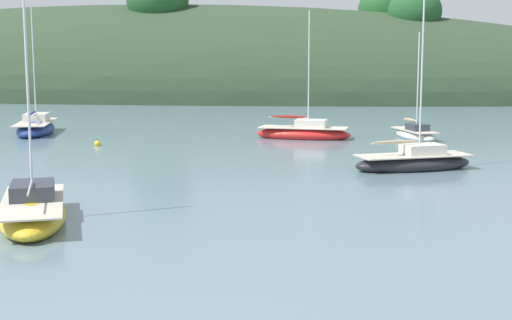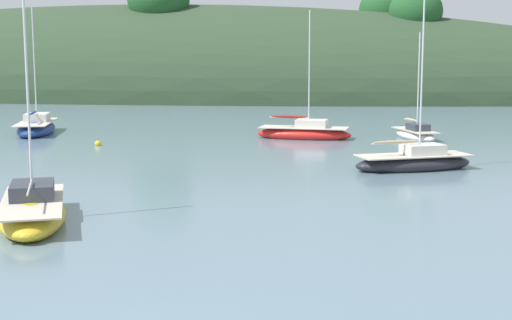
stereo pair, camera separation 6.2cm
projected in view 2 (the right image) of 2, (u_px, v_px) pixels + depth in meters
name	position (u px, v px, depth m)	size (l,w,h in m)	color
far_shoreline_hill	(145.00, 95.00, 102.65)	(150.00, 36.00, 28.95)	#2D422B
sailboat_navy_dinghy	(33.00, 211.00, 26.81)	(4.77, 7.29, 8.51)	gold
sailboat_yellow_far	(36.00, 128.00, 55.56)	(4.43, 7.95, 9.70)	navy
sailboat_black_sloop	(305.00, 133.00, 52.49)	(6.99, 2.97, 9.27)	red
sailboat_teal_outer	(414.00, 162.00, 38.79)	(6.90, 4.65, 9.55)	#232328
sailboat_red_portside	(415.00, 134.00, 52.31)	(3.48, 5.60, 7.68)	white
mooring_buoy_channel	(98.00, 144.00, 48.65)	(0.44, 0.44, 0.54)	yellow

